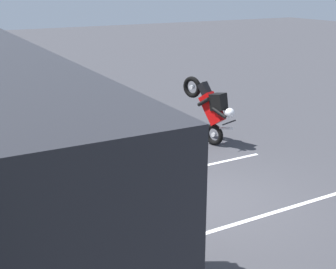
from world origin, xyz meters
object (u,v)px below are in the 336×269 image
object	(u,v)px
spectator_right	(91,147)
stunt_motorcycle	(211,107)
spectator_far_left	(175,210)
spectator_centre	(113,163)
parked_motorcycle_silver	(148,262)
spectator_left	(136,187)
spectator_far_right	(74,136)

from	to	relation	value
spectator_right	stunt_motorcycle	bearing A→B (deg)	-71.18
spectator_far_left	spectator_right	bearing A→B (deg)	1.09
spectator_centre	parked_motorcycle_silver	world-z (taller)	spectator_centre
parked_motorcycle_silver	stunt_motorcycle	bearing A→B (deg)	-41.79
spectator_right	stunt_motorcycle	world-z (taller)	stunt_motorcycle
spectator_far_left	spectator_left	bearing A→B (deg)	6.33
spectator_right	stunt_motorcycle	size ratio (longest dim) A/B	0.88
spectator_far_left	spectator_far_right	size ratio (longest dim) A/B	1.05
spectator_left	spectator_right	bearing A→B (deg)	-1.40
spectator_far_left	spectator_far_right	bearing A→B (deg)	1.84
spectator_far_left	parked_motorcycle_silver	xyz separation A→B (m)	(-0.23, 0.58, -0.57)
parked_motorcycle_silver	spectator_far_right	bearing A→B (deg)	-5.60
spectator_far_right	stunt_motorcycle	distance (m)	4.03
spectator_right	stunt_motorcycle	distance (m)	4.15
spectator_right	parked_motorcycle_silver	bearing A→B (deg)	171.94
spectator_far_right	parked_motorcycle_silver	xyz separation A→B (m)	(-4.51, 0.44, -0.53)
spectator_centre	parked_motorcycle_silver	size ratio (longest dim) A/B	0.85
spectator_centre	stunt_motorcycle	distance (m)	4.65
spectator_far_left	parked_motorcycle_silver	distance (m)	0.85
spectator_right	spectator_far_left	bearing A→B (deg)	-178.91
spectator_centre	parked_motorcycle_silver	distance (m)	2.59
spectator_far_left	spectator_left	size ratio (longest dim) A/B	1.03
spectator_left	spectator_right	distance (m)	2.31
spectator_centre	spectator_far_right	distance (m)	2.04
spectator_far_right	stunt_motorcycle	size ratio (longest dim) A/B	0.88
spectator_left	spectator_far_right	xyz separation A→B (m)	(3.19, 0.02, -0.01)
spectator_centre	parked_motorcycle_silver	bearing A→B (deg)	168.03
spectator_far_right	spectator_right	bearing A→B (deg)	-175.25
spectator_centre	spectator_right	xyz separation A→B (m)	(1.16, 0.01, -0.04)
spectator_far_left	spectator_centre	distance (m)	2.25
spectator_far_right	stunt_motorcycle	world-z (taller)	stunt_motorcycle
stunt_motorcycle	parked_motorcycle_silver	bearing A→B (deg)	138.21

